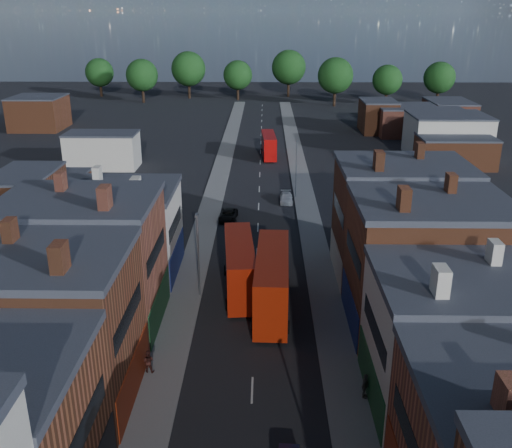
{
  "coord_description": "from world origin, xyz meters",
  "views": [
    {
      "loc": [
        0.8,
        -17.3,
        24.96
      ],
      "look_at": [
        0.0,
        33.15,
        6.03
      ],
      "focal_mm": 40.0,
      "sensor_mm": 36.0,
      "label": 1
    }
  ],
  "objects_px": {
    "bus_2": "(269,145)",
    "car_2": "(228,215)",
    "bus_1": "(272,281)",
    "ped_3": "(365,386)",
    "car_3": "(286,198)",
    "bus_0": "(240,266)",
    "ped_1": "(148,361)"
  },
  "relations": [
    {
      "from": "bus_2",
      "to": "car_2",
      "type": "bearing_deg",
      "value": -102.46
    },
    {
      "from": "bus_1",
      "to": "bus_2",
      "type": "xyz_separation_m",
      "value": [
        0.0,
        56.2,
        -0.57
      ]
    },
    {
      "from": "bus_2",
      "to": "ped_3",
      "type": "xyz_separation_m",
      "value": [
        6.2,
        -68.58,
        -1.23
      ]
    },
    {
      "from": "bus_1",
      "to": "bus_2",
      "type": "distance_m",
      "value": 56.2
    },
    {
      "from": "bus_1",
      "to": "car_3",
      "type": "height_order",
      "value": "bus_1"
    },
    {
      "from": "car_3",
      "to": "bus_0",
      "type": "bearing_deg",
      "value": -100.42
    },
    {
      "from": "bus_0",
      "to": "ped_1",
      "type": "relative_size",
      "value": 6.58
    },
    {
      "from": "bus_2",
      "to": "car_2",
      "type": "xyz_separation_m",
      "value": [
        -5.3,
        -33.1,
        -1.64
      ]
    },
    {
      "from": "bus_1",
      "to": "bus_2",
      "type": "height_order",
      "value": "bus_1"
    },
    {
      "from": "bus_2",
      "to": "car_3",
      "type": "xyz_separation_m",
      "value": [
        2.3,
        -25.87,
        -1.65
      ]
    },
    {
      "from": "bus_2",
      "to": "car_2",
      "type": "relative_size",
      "value": 2.17
    },
    {
      "from": "bus_0",
      "to": "ped_3",
      "type": "relative_size",
      "value": 6.21
    },
    {
      "from": "bus_0",
      "to": "car_2",
      "type": "relative_size",
      "value": 2.52
    },
    {
      "from": "bus_0",
      "to": "ped_3",
      "type": "height_order",
      "value": "bus_0"
    },
    {
      "from": "bus_1",
      "to": "ped_1",
      "type": "bearing_deg",
      "value": -131.34
    },
    {
      "from": "ped_1",
      "to": "ped_3",
      "type": "relative_size",
      "value": 0.94
    },
    {
      "from": "bus_0",
      "to": "ped_3",
      "type": "bearing_deg",
      "value": -64.76
    },
    {
      "from": "car_2",
      "to": "bus_1",
      "type": "bearing_deg",
      "value": -73.21
    },
    {
      "from": "car_2",
      "to": "car_3",
      "type": "distance_m",
      "value": 10.49
    },
    {
      "from": "ped_1",
      "to": "ped_3",
      "type": "distance_m",
      "value": 15.58
    },
    {
      "from": "car_2",
      "to": "car_3",
      "type": "relative_size",
      "value": 1.07
    },
    {
      "from": "bus_2",
      "to": "ped_1",
      "type": "xyz_separation_m",
      "value": [
        -9.13,
        -65.84,
        -1.28
      ]
    },
    {
      "from": "bus_1",
      "to": "car_3",
      "type": "xyz_separation_m",
      "value": [
        2.3,
        30.33,
        -2.22
      ]
    },
    {
      "from": "bus_0",
      "to": "car_3",
      "type": "bearing_deg",
      "value": 74.0
    },
    {
      "from": "bus_0",
      "to": "ped_1",
      "type": "distance_m",
      "value": 14.61
    },
    {
      "from": "car_2",
      "to": "ped_1",
      "type": "xyz_separation_m",
      "value": [
        -3.83,
        -32.75,
        0.36
      ]
    },
    {
      "from": "car_2",
      "to": "bus_0",
      "type": "bearing_deg",
      "value": -79.44
    },
    {
      "from": "bus_0",
      "to": "bus_1",
      "type": "xyz_separation_m",
      "value": [
        3.0,
        -3.51,
        0.21
      ]
    },
    {
      "from": "car_2",
      "to": "car_3",
      "type": "height_order",
      "value": "car_2"
    },
    {
      "from": "car_2",
      "to": "ped_3",
      "type": "distance_m",
      "value": 37.31
    },
    {
      "from": "bus_2",
      "to": "ped_1",
      "type": "height_order",
      "value": "bus_2"
    },
    {
      "from": "ped_3",
      "to": "bus_1",
      "type": "bearing_deg",
      "value": 48.43
    }
  ]
}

